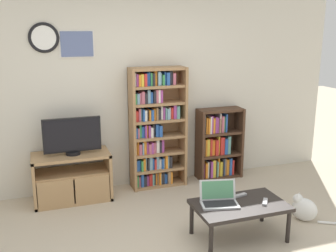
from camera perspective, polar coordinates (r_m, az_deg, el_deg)
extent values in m
cube|color=beige|center=(5.30, -5.23, 4.95)|extent=(6.02, 0.06, 2.60)
torus|color=black|center=(5.05, -17.58, 12.12)|extent=(0.36, 0.04, 0.36)
cylinder|color=white|center=(5.05, -17.58, 12.12)|extent=(0.30, 0.02, 0.30)
cube|color=silver|center=(5.09, -13.09, 11.51)|extent=(0.43, 0.01, 0.34)
cube|color=slate|center=(5.08, -13.08, 11.51)|extent=(0.39, 0.02, 0.31)
cube|color=tan|center=(5.14, -18.86, -7.59)|extent=(0.04, 0.47, 0.61)
cube|color=tan|center=(5.21, -8.70, -6.70)|extent=(0.04, 0.47, 0.61)
cube|color=tan|center=(5.06, -13.93, -4.14)|extent=(0.95, 0.47, 0.04)
cube|color=tan|center=(5.26, -13.56, -10.08)|extent=(0.95, 0.47, 0.04)
cube|color=tan|center=(5.13, -13.78, -6.54)|extent=(0.88, 0.44, 0.04)
cube|color=tan|center=(4.97, -15.97, -9.42)|extent=(0.42, 0.02, 0.33)
cube|color=tan|center=(5.01, -10.89, -8.95)|extent=(0.42, 0.02, 0.33)
cylinder|color=black|center=(5.02, -13.60, -3.80)|extent=(0.18, 0.18, 0.04)
cube|color=black|center=(4.96, -13.76, -1.24)|extent=(0.70, 0.05, 0.42)
cube|color=black|center=(4.93, -13.73, -1.33)|extent=(0.66, 0.01, 0.39)
cube|color=#9E754C|center=(5.20, -5.20, -0.65)|extent=(0.04, 0.29, 1.64)
cube|color=#9E754C|center=(5.41, 2.15, -0.02)|extent=(0.04, 0.29, 1.64)
cube|color=#9E754C|center=(5.42, -1.89, 0.01)|extent=(0.75, 0.02, 1.64)
cube|color=#9E754C|center=(5.55, -1.40, -8.36)|extent=(0.68, 0.26, 0.04)
cube|color=#9E754C|center=(5.47, -1.42, -6.15)|extent=(0.68, 0.26, 0.04)
cube|color=#9E754C|center=(5.39, -1.43, -3.86)|extent=(0.68, 0.26, 0.04)
cube|color=#9E754C|center=(5.33, -1.45, -1.52)|extent=(0.68, 0.26, 0.04)
cube|color=#9E754C|center=(5.27, -1.46, 0.87)|extent=(0.68, 0.26, 0.04)
cube|color=#9E754C|center=(5.22, -1.48, 3.32)|extent=(0.68, 0.26, 0.04)
cube|color=#9E754C|center=(5.18, -1.49, 5.81)|extent=(0.68, 0.26, 0.04)
cube|color=#9E754C|center=(5.15, -1.51, 8.32)|extent=(0.68, 0.26, 0.04)
cube|color=#388947|center=(5.45, -4.65, -7.74)|extent=(0.03, 0.20, 0.16)
cube|color=#B75B70|center=(5.46, -4.33, -7.77)|extent=(0.02, 0.19, 0.14)
cube|color=#2856A8|center=(5.45, -3.98, -7.60)|extent=(0.03, 0.22, 0.18)
cube|color=#232328|center=(5.47, -3.57, -7.69)|extent=(0.04, 0.21, 0.15)
cube|color=#9E4293|center=(5.49, -3.19, -7.66)|extent=(0.03, 0.19, 0.14)
cube|color=red|center=(5.48, -2.89, -7.55)|extent=(0.02, 0.21, 0.16)
cube|color=red|center=(5.49, -2.67, -7.48)|extent=(0.02, 0.21, 0.17)
cube|color=#5B9389|center=(5.50, -2.42, -7.49)|extent=(0.02, 0.21, 0.16)
cube|color=#232328|center=(5.51, -2.18, -7.38)|extent=(0.02, 0.19, 0.17)
cube|color=orange|center=(5.52, -1.94, -7.39)|extent=(0.02, 0.18, 0.16)
cube|color=#93704C|center=(5.52, -1.70, -7.39)|extent=(0.02, 0.19, 0.16)
cube|color=orange|center=(5.52, -1.45, -7.29)|extent=(0.02, 0.23, 0.18)
cube|color=#759EB7|center=(5.54, -1.24, -7.39)|extent=(0.02, 0.19, 0.15)
cube|color=#232328|center=(5.54, -0.97, -7.30)|extent=(0.03, 0.21, 0.16)
cube|color=#2856A8|center=(5.56, -0.59, -7.36)|extent=(0.04, 0.19, 0.14)
cube|color=#93704C|center=(5.55, -0.15, -7.16)|extent=(0.04, 0.23, 0.18)
cube|color=orange|center=(5.57, 0.17, -7.17)|extent=(0.03, 0.22, 0.17)
cube|color=#2856A8|center=(5.37, -4.78, -5.58)|extent=(0.02, 0.21, 0.14)
cube|color=#2856A8|center=(5.37, -4.47, -5.51)|extent=(0.04, 0.19, 0.15)
cube|color=#388947|center=(5.38, -4.04, -5.52)|extent=(0.03, 0.23, 0.14)
cube|color=orange|center=(5.39, -3.69, -5.35)|extent=(0.03, 0.21, 0.17)
cube|color=#759EB7|center=(5.40, -3.43, -5.26)|extent=(0.02, 0.19, 0.17)
cube|color=#232328|center=(5.40, -3.12, -5.29)|extent=(0.03, 0.22, 0.17)
cube|color=#759EB7|center=(5.41, -2.76, -5.19)|extent=(0.04, 0.21, 0.18)
cube|color=#2856A8|center=(5.42, -2.41, -5.27)|extent=(0.02, 0.21, 0.15)
cube|color=red|center=(5.43, -2.11, -5.28)|extent=(0.03, 0.22, 0.15)
cube|color=#759EB7|center=(5.44, -1.78, -5.07)|extent=(0.04, 0.20, 0.18)
cube|color=white|center=(5.45, -1.41, -5.24)|extent=(0.03, 0.20, 0.14)
cube|color=#2856A8|center=(5.45, -1.07, -5.19)|extent=(0.03, 0.23, 0.14)
cube|color=white|center=(5.47, -0.84, -5.13)|extent=(0.02, 0.18, 0.14)
cube|color=orange|center=(5.46, -0.54, -4.94)|extent=(0.03, 0.23, 0.18)
cube|color=#759EB7|center=(5.48, -0.25, -4.95)|extent=(0.02, 0.21, 0.17)
cube|color=#232328|center=(5.48, 0.07, -4.95)|extent=(0.03, 0.23, 0.17)
cube|color=orange|center=(5.30, -4.84, -3.27)|extent=(0.02, 0.20, 0.14)
cube|color=orange|center=(5.30, -4.60, -3.02)|extent=(0.02, 0.19, 0.18)
cube|color=#B75B70|center=(5.30, -4.26, -3.18)|extent=(0.04, 0.22, 0.15)
cube|color=#759EB7|center=(5.30, -3.91, -3.05)|extent=(0.02, 0.23, 0.17)
cube|color=orange|center=(5.32, -3.60, -2.92)|extent=(0.04, 0.20, 0.18)
cube|color=#9E4293|center=(5.33, -3.23, -3.00)|extent=(0.02, 0.19, 0.16)
cube|color=#B75B70|center=(5.34, -2.87, -3.09)|extent=(0.04, 0.22, 0.14)
cube|color=#9E4293|center=(5.34, -2.55, -2.97)|extent=(0.02, 0.22, 0.16)
cube|color=#B75B70|center=(5.36, -2.21, -2.96)|extent=(0.04, 0.19, 0.15)
cube|color=white|center=(5.37, -1.74, -2.73)|extent=(0.04, 0.19, 0.18)
cube|color=#232328|center=(5.38, -1.36, -2.82)|extent=(0.03, 0.20, 0.16)
cube|color=#9E4293|center=(5.39, -1.02, -2.70)|extent=(0.04, 0.18, 0.17)
cube|color=#2856A8|center=(5.23, -4.82, -0.86)|extent=(0.03, 0.21, 0.14)
cube|color=#B75B70|center=(5.24, -4.52, -0.86)|extent=(0.02, 0.21, 0.14)
cube|color=#388947|center=(5.24, -4.25, -0.60)|extent=(0.03, 0.19, 0.18)
cube|color=#2856A8|center=(5.26, -3.87, -0.70)|extent=(0.04, 0.18, 0.15)
cube|color=#9E4293|center=(5.25, -3.51, -0.60)|extent=(0.02, 0.22, 0.17)
cube|color=orange|center=(5.27, -3.29, -0.58)|extent=(0.02, 0.18, 0.16)
cube|color=#9E4293|center=(5.27, -2.98, -0.59)|extent=(0.02, 0.23, 0.17)
cube|color=white|center=(5.28, -2.65, -0.71)|extent=(0.03, 0.24, 0.14)
cube|color=#232328|center=(5.29, -2.32, -0.49)|extent=(0.04, 0.18, 0.17)
cube|color=#2856A8|center=(5.30, -1.87, -0.46)|extent=(0.04, 0.21, 0.17)
cube|color=#2856A8|center=(5.31, -1.39, -0.53)|extent=(0.04, 0.23, 0.15)
cube|color=red|center=(5.18, -4.80, 1.59)|extent=(0.04, 0.20, 0.14)
cube|color=#B75B70|center=(5.18, -4.37, 1.76)|extent=(0.03, 0.21, 0.17)
cube|color=#5B9389|center=(5.20, -4.11, 1.78)|extent=(0.02, 0.18, 0.16)
cube|color=#2856A8|center=(5.19, -3.83, 1.74)|extent=(0.02, 0.24, 0.16)
cube|color=white|center=(5.20, -3.53, 1.69)|extent=(0.04, 0.22, 0.14)
cube|color=#232328|center=(5.22, -3.23, 1.74)|extent=(0.02, 0.18, 0.14)
cube|color=orange|center=(5.22, -2.92, 1.73)|extent=(0.02, 0.23, 0.14)
cube|color=#2856A8|center=(5.22, -2.59, 1.76)|extent=(0.03, 0.24, 0.14)
cube|color=orange|center=(5.25, -2.21, 1.85)|extent=(0.04, 0.18, 0.15)
cube|color=#93704C|center=(5.24, -1.86, 1.95)|extent=(0.02, 0.22, 0.17)
cube|color=#232328|center=(5.26, -1.52, 1.84)|extent=(0.04, 0.19, 0.14)
cube|color=white|center=(5.27, -1.16, 2.06)|extent=(0.03, 0.18, 0.17)
cube|color=#9E4293|center=(5.28, -0.86, 2.01)|extent=(0.02, 0.21, 0.16)
cube|color=#5B9389|center=(5.28, -0.60, 2.00)|extent=(0.02, 0.22, 0.16)
cube|color=#759EB7|center=(5.29, -0.28, 1.94)|extent=(0.03, 0.23, 0.15)
cube|color=white|center=(5.31, -0.01, 2.03)|extent=(0.02, 0.19, 0.15)
cube|color=red|center=(5.31, 0.30, 2.05)|extent=(0.03, 0.20, 0.16)
cube|color=#9E4293|center=(5.32, 0.70, 2.22)|extent=(0.04, 0.21, 0.18)
cube|color=#5B9389|center=(5.33, 1.13, 2.18)|extent=(0.04, 0.23, 0.17)
cube|color=#388947|center=(5.13, -4.95, 4.06)|extent=(0.02, 0.21, 0.14)
cube|color=#759EB7|center=(5.14, -4.59, 4.08)|extent=(0.03, 0.21, 0.14)
cube|color=#B75B70|center=(5.15, -4.27, 4.16)|extent=(0.02, 0.21, 0.15)
cube|color=#B75B70|center=(5.15, -3.89, 4.25)|extent=(0.04, 0.21, 0.16)
cube|color=#232328|center=(5.16, -3.44, 4.15)|extent=(0.04, 0.22, 0.14)
cube|color=#759EB7|center=(5.18, -3.04, 4.39)|extent=(0.04, 0.20, 0.17)
cube|color=#2856A8|center=(5.19, -2.64, 4.27)|extent=(0.03, 0.19, 0.15)
cube|color=#232328|center=(5.19, -2.22, 4.37)|extent=(0.03, 0.21, 0.16)
cube|color=#B75B70|center=(5.20, -1.87, 4.46)|extent=(0.03, 0.21, 0.18)
cube|color=white|center=(5.21, -1.56, 4.48)|extent=(0.03, 0.21, 0.17)
cube|color=#9E4293|center=(5.23, -1.22, 4.45)|extent=(0.03, 0.20, 0.17)
cube|color=white|center=(5.10, -5.02, 6.79)|extent=(0.02, 0.19, 0.17)
cube|color=#9E4293|center=(5.10, -4.71, 6.72)|extent=(0.02, 0.21, 0.16)
cube|color=orange|center=(5.10, -4.39, 6.70)|extent=(0.03, 0.23, 0.15)
cube|color=gold|center=(5.11, -4.02, 6.74)|extent=(0.03, 0.24, 0.16)
cube|color=red|center=(5.12, -3.58, 6.78)|extent=(0.04, 0.24, 0.16)
cube|color=#2856A8|center=(5.14, -3.26, 6.84)|extent=(0.02, 0.19, 0.16)
cube|color=#2856A8|center=(5.14, -2.99, 6.92)|extent=(0.02, 0.19, 0.18)
cube|color=#388947|center=(5.14, -2.72, 6.88)|extent=(0.02, 0.23, 0.17)
cube|color=#232328|center=(5.15, -2.40, 6.86)|extent=(0.03, 0.23, 0.16)
cube|color=orange|center=(5.17, -2.05, 7.02)|extent=(0.04, 0.18, 0.18)
cube|color=#759EB7|center=(5.17, -1.59, 7.00)|extent=(0.03, 0.22, 0.18)
cube|color=#759EB7|center=(5.19, -1.29, 6.92)|extent=(0.02, 0.19, 0.16)
cube|color=#388947|center=(5.19, -0.97, 6.78)|extent=(0.03, 0.22, 0.14)
cube|color=#2856A8|center=(5.21, -0.72, 7.01)|extent=(0.02, 0.19, 0.17)
cube|color=#2856A8|center=(5.21, -0.33, 6.96)|extent=(0.04, 0.23, 0.16)
cube|color=#232328|center=(5.23, 0.12, 7.10)|extent=(0.04, 0.19, 0.18)
cube|color=#B75B70|center=(5.25, 0.61, 6.95)|extent=(0.04, 0.20, 0.15)
cube|color=#472D1E|center=(5.60, 4.63, -2.85)|extent=(0.04, 0.28, 1.02)
cube|color=#472D1E|center=(5.86, 10.19, -2.24)|extent=(0.04, 0.28, 1.02)
cube|color=#472D1E|center=(5.83, 6.91, -2.20)|extent=(0.65, 0.02, 1.02)
cube|color=#472D1E|center=(5.88, 7.32, -7.14)|extent=(0.58, 0.24, 0.04)
cube|color=#472D1E|center=(5.77, 7.43, -4.10)|extent=(0.58, 0.24, 0.04)
cube|color=#472D1E|center=(5.68, 7.53, -0.95)|extent=(0.58, 0.24, 0.04)
cube|color=#472D1E|center=(5.60, 7.64, 2.29)|extent=(0.58, 0.24, 0.04)
cube|color=#9E4293|center=(5.74, 4.87, -6.29)|extent=(0.03, 0.18, 0.21)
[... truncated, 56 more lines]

